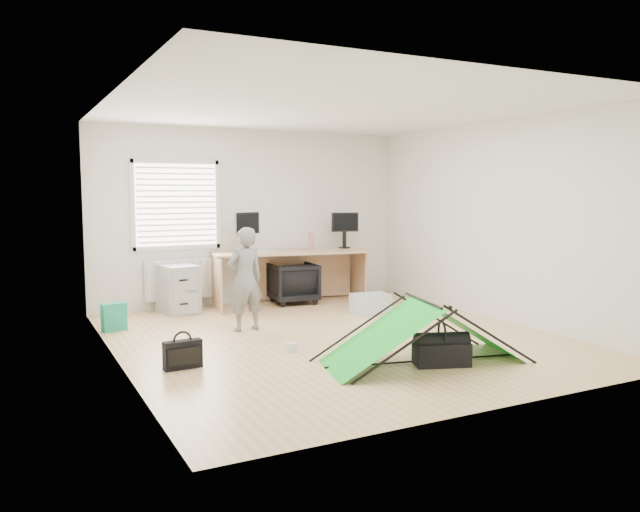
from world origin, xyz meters
name	(u,v)px	position (x,y,z in m)	size (l,w,h in m)	color
ground	(335,338)	(0.00, 0.00, 0.00)	(5.50, 5.50, 0.00)	tan
back_wall	(252,217)	(0.00, 2.75, 1.35)	(5.00, 0.02, 2.70)	silver
window	(176,205)	(-1.20, 2.71, 1.55)	(1.20, 0.06, 1.20)	silver
radiator	(179,279)	(-1.20, 2.67, 0.45)	(1.00, 0.12, 0.60)	silver
desk	(291,277)	(0.47, 2.32, 0.41)	(2.42, 0.77, 0.82)	tan
filing_cabinet	(178,289)	(-1.28, 2.40, 0.35)	(0.45, 0.59, 0.69)	#A9ABAF
monitor_left	(247,238)	(-0.23, 2.38, 1.05)	(0.47, 0.10, 0.45)	black
monitor_right	(344,235)	(1.45, 2.38, 1.04)	(0.44, 0.10, 0.43)	black
keyboard	(259,252)	(-0.05, 2.34, 0.84)	(0.47, 0.16, 0.02)	beige
thermos	(311,242)	(0.80, 2.29, 0.96)	(0.08, 0.08, 0.28)	#B4646A
office_chair	(293,283)	(0.52, 2.35, 0.32)	(0.68, 0.70, 0.64)	black
person	(245,279)	(-0.82, 0.85, 0.65)	(0.48, 0.31, 1.31)	slate
kite	(423,332)	(0.29, -1.35, 0.32)	(2.08, 0.91, 0.64)	green
storage_crate	(370,304)	(1.15, 1.07, 0.14)	(0.51, 0.36, 0.29)	silver
tote_bag	(114,317)	(-2.30, 1.59, 0.18)	(0.30, 0.13, 0.35)	#1D8C68
laptop_bag	(183,355)	(-1.96, -0.46, 0.14)	(0.38, 0.11, 0.28)	black
white_box	(292,347)	(-0.73, -0.36, 0.05)	(0.10, 0.10, 0.10)	silver
duffel_bag	(441,353)	(0.40, -1.52, 0.12)	(0.55, 0.28, 0.24)	black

